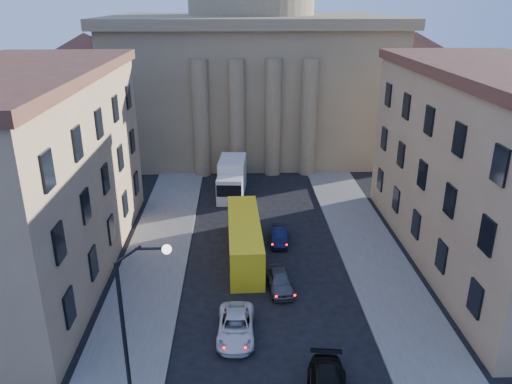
# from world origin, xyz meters

# --- Properties ---
(sidewalk_left) EXTENTS (5.00, 60.00, 0.15)m
(sidewalk_left) POSITION_xyz_m (-8.50, 18.00, 0.07)
(sidewalk_left) COLOR #605D57
(sidewalk_left) RESTS_ON ground
(sidewalk_right) EXTENTS (5.00, 60.00, 0.15)m
(sidewalk_right) POSITION_xyz_m (8.50, 18.00, 0.07)
(sidewalk_right) COLOR #605D57
(sidewalk_right) RESTS_ON ground
(church) EXTENTS (68.02, 28.76, 36.60)m
(church) POSITION_xyz_m (0.00, 55.47, 11.88)
(church) COLOR #756748
(church) RESTS_ON ground
(building_left) EXTENTS (11.60, 26.60, 14.70)m
(building_left) POSITION_xyz_m (-17.00, 22.00, 7.42)
(building_left) COLOR tan
(building_left) RESTS_ON ground
(building_right) EXTENTS (11.60, 26.60, 14.70)m
(building_right) POSITION_xyz_m (17.00, 22.00, 7.42)
(building_right) COLOR tan
(building_right) RESTS_ON ground
(street_lamp) EXTENTS (2.62, 0.44, 8.83)m
(street_lamp) POSITION_xyz_m (-6.97, 8.00, 5.29)
(street_lamp) COLOR black
(street_lamp) RESTS_ON ground
(car_left_mid) EXTENTS (2.30, 4.78, 1.31)m
(car_left_mid) POSITION_xyz_m (-2.25, 13.13, 0.66)
(car_left_mid) COLOR silver
(car_left_mid) RESTS_ON ground
(car_right_far) EXTENTS (1.89, 4.03, 1.33)m
(car_right_far) POSITION_xyz_m (0.80, 18.17, 0.67)
(car_right_far) COLOR #4C4D51
(car_right_far) RESTS_ON ground
(car_right_distant) EXTENTS (1.61, 3.82, 1.23)m
(car_right_distant) POSITION_xyz_m (1.39, 25.35, 0.61)
(car_right_distant) COLOR black
(car_right_distant) RESTS_ON ground
(city_bus) EXTENTS (2.75, 10.69, 2.99)m
(city_bus) POSITION_xyz_m (-1.56, 23.04, 1.61)
(city_bus) COLOR yellow
(city_bus) RESTS_ON ground
(box_truck) EXTENTS (3.09, 6.74, 3.60)m
(box_truck) POSITION_xyz_m (-2.63, 36.41, 1.71)
(box_truck) COLOR silver
(box_truck) RESTS_ON ground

